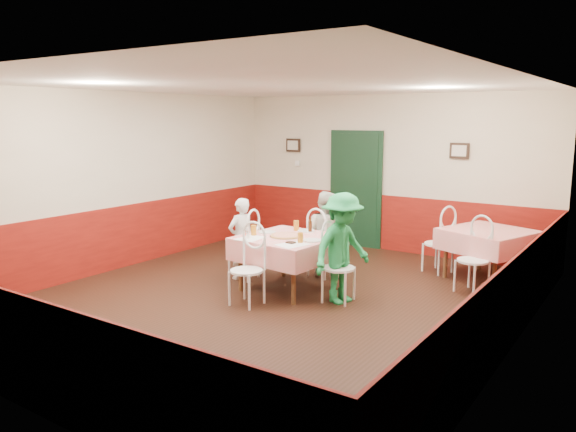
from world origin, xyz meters
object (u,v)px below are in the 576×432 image
Objects in this scene: chair_right at (339,268)px; wallet at (291,243)px; main_table at (288,263)px; diner_right at (342,248)px; chair_second_a at (438,244)px; glass_b at (300,238)px; beer_bottle at (310,226)px; glass_a at (254,230)px; diner_far at (325,234)px; pizza at (286,236)px; chair_far at (323,247)px; chair_left at (244,249)px; chair_second_b at (473,261)px; diner_left at (241,238)px; glass_c at (296,226)px; second_table at (487,255)px; chair_near at (247,271)px.

wallet is at bearing 108.00° from chair_right.
diner_right is (0.90, -0.07, 0.35)m from main_table.
chair_second_a reaches higher than glass_b.
diner_right is (0.79, -0.49, -0.14)m from beer_bottle.
diner_far is (0.52, 1.10, -0.18)m from glass_a.
main_table is 0.40m from pizza.
glass_b is at bearing 101.33° from chair_right.
main_table is 0.85m from chair_far.
main_table is 6.04× the size of beer_bottle.
diner_right is (1.74, -0.14, 0.27)m from chair_left.
diner_far reaches higher than main_table.
main_table is 2.51m from chair_second_a.
main_table is at bearing 88.18° from diner_far.
chair_second_b is (0.75, -0.75, 0.00)m from chair_second_a.
chair_second_a is at bearing 51.02° from beer_bottle.
chair_left and chair_far have the same top height.
wallet is 0.08× the size of diner_far.
chair_left is at bearing 98.86° from diner_left.
chair_second_a is 6.14× the size of glass_c.
second_table is 1.24× the size of chair_left.
beer_bottle is 0.17× the size of diner_left.
diner_far is (-0.03, 0.49, -0.21)m from beer_bottle.
main_table is at bearing 24.68° from glass_a.
second_table is 2.42m from diner_far.
diner_far reaches higher than chair_far.
glass_a reaches higher than chair_left.
glass_a is at bearing 72.03° from diner_left.
wallet is (0.71, -0.13, -0.06)m from glass_a.
chair_left is 1.00× the size of chair_right.
diner_far is at bearing 66.13° from glass_c.
chair_near is 1.34m from beer_bottle.
glass_b is (0.35, -0.23, 0.45)m from main_table.
glass_a reaches higher than chair_second_b.
second_table is 1.24× the size of chair_near.
glass_c is at bearing 78.90° from diner_right.
chair_second_b reaches higher than glass_b.
glass_a is at bearing 48.14° from chair_left.
chair_left reaches higher than glass_b.
chair_right is at bearing 18.01° from glass_b.
diner_right is (1.34, 0.13, -0.11)m from glass_a.
diner_far is at bearing -151.26° from second_table.
beer_bottle is (0.04, -0.44, 0.41)m from chair_far.
second_table is at bearing 110.50° from chair_second_b.
chair_near is 0.62× the size of diner_right.
chair_right is 6.22× the size of glass_a.
pizza is 0.47m from glass_c.
chair_second_b is (2.19, 1.31, 0.08)m from main_table.
diner_far is at bearing -148.57° from chair_second_b.
pizza is 0.32× the size of diner_far.
wallet is at bearing -61.54° from glass_c.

